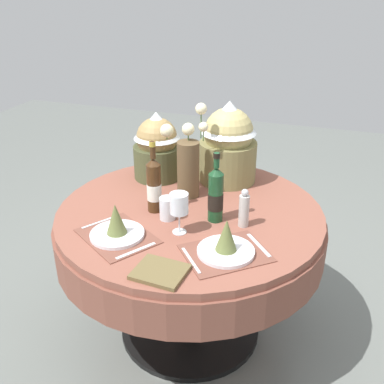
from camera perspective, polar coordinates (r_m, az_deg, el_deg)
name	(u,v)px	position (r m, az deg, el deg)	size (l,w,h in m)	color
ground	(190,328)	(2.68, -0.23, -16.79)	(8.00, 8.00, 0.00)	slate
dining_table	(190,234)	(2.30, -0.26, -5.38)	(1.33, 1.33, 0.77)	brown
place_setting_left	(117,227)	(2.01, -9.49, -4.42)	(0.43, 0.40, 0.16)	brown
place_setting_right	(226,244)	(1.87, 4.32, -6.55)	(0.43, 0.42, 0.16)	brown
flower_vase	(188,161)	(2.30, -0.55, 3.92)	(0.24, 0.17, 0.47)	brown
wine_bottle_left	(216,195)	(2.08, 3.00, -0.33)	(0.07, 0.07, 0.34)	#194223
wine_bottle_centre	(154,185)	(2.16, -4.81, 0.89)	(0.07, 0.07, 0.36)	#422814
wine_glass_right	(179,204)	(1.97, -1.64, -1.56)	(0.08, 0.08, 0.19)	silver
tumbler_near_left	(167,208)	(2.12, -3.12, -2.08)	(0.08, 0.08, 0.11)	silver
pepper_mill	(244,209)	(2.06, 6.58, -2.17)	(0.05, 0.05, 0.19)	#B7B2AD
book_on_table	(160,272)	(1.78, -4.04, -10.03)	(0.20, 0.17, 0.02)	brown
gift_tub_back_left	(157,144)	(2.52, -4.43, 6.09)	(0.27, 0.27, 0.38)	#474C2D
gift_tub_back_centre	(228,140)	(2.46, 4.62, 6.58)	(0.31, 0.31, 0.45)	olive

